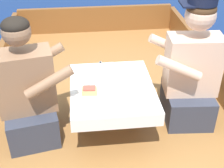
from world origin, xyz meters
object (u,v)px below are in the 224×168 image
Objects in this scene: person_starboard at (191,73)px; coffee_cup_port at (133,76)px; coffee_cup_starboard at (110,83)px; person_port at (28,94)px; sandwich at (89,90)px.

coffee_cup_port is at bearing -1.28° from person_starboard.
coffee_cup_port reaches higher than coffee_cup_starboard.
person_port is 1.23m from person_starboard.
person_starboard is 0.80m from sandwich.
person_starboard reaches higher than coffee_cup_starboard.
coffee_cup_port is (-0.44, 0.04, -0.03)m from person_starboard.
person_port is 8.39× the size of sandwich.
person_port is 0.93× the size of person_starboard.
sandwich is 1.23× the size of coffee_cup_port.
person_port is 10.31× the size of coffee_cup_port.
person_port reaches higher than coffee_cup_starboard.
coffee_cup_port is at bearing 18.89° from coffee_cup_starboard.
sandwich is at bearing -149.29° from coffee_cup_starboard.
coffee_cup_port is 0.20m from coffee_cup_starboard.
coffee_cup_starboard is (-0.19, -0.07, -0.00)m from coffee_cup_port.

